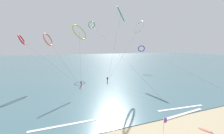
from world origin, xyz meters
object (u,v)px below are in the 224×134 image
surfer_navy (107,80)px  surfer_magenta (81,84)px  kite_lime (79,32)px  beach_flag (164,124)px  kite_teal (121,14)px  kite_emerald (92,25)px  kite_ivory (139,27)px  kite_crimson (22,40)px  surfboard_spare (206,130)px  kite_coral (48,40)px  kite_cobalt (141,49)px

surfer_navy → surfer_magenta: 9.06m
kite_lime → beach_flag: (4.24, -33.33, -13.87)m
surfer_navy → kite_teal: 22.06m
kite_emerald → kite_ivory: (11.60, -23.00, -3.02)m
surfer_magenta → kite_lime: 15.94m
kite_crimson → beach_flag: 47.65m
kite_lime → surfboard_spare: bearing=-115.0°
surfer_magenta → kite_lime: kite_lime is taller
kite_ivory → surfer_navy: bearing=-77.0°
kite_emerald → kite_crimson: bearing=37.5°
surfer_magenta → beach_flag: beach_flag is taller
surfboard_spare → beach_flag: (-6.17, 1.00, 1.62)m
kite_lime → beach_flag: kite_lime is taller
kite_coral → kite_ivory: bearing=-67.4°
kite_coral → kite_cobalt: bearing=-49.2°
kite_teal → kite_emerald: (-3.35, 24.97, -0.55)m
kite_emerald → kite_coral: 29.13m
surfer_navy → beach_flag: beach_flag is taller
surfer_navy → kite_cobalt: bearing=174.0°
kite_crimson → kite_emerald: 32.80m
kite_ivory → surfboard_spare: bearing=-24.9°
surfer_magenta → kite_emerald: kite_emerald is taller
surfer_magenta → surfer_navy: bearing=107.1°
kite_coral → kite_lime: size_ratio=0.86×
kite_teal → beach_flag: 39.89m
kite_crimson → beach_flag: bearing=-145.9°
surfer_magenta → kite_cobalt: size_ratio=0.04×
surfboard_spare → surfer_magenta: bearing=112.0°
surfer_navy → kite_crimson: kite_crimson is taller
kite_crimson → beach_flag: kite_crimson is taller
kite_ivory → kite_emerald: bearing=-160.4°
kite_coral → kite_teal: bearing=-74.0°
kite_coral → kite_lime: kite_lime is taller
surfer_magenta → kite_ivory: kite_ivory is taller
surfer_navy → kite_cobalt: kite_cobalt is taller
surfer_navy → kite_crimson: 29.61m
surfer_magenta → kite_emerald: 38.65m
kite_crimson → kite_emerald: size_ratio=0.34×
kite_coral → kite_cobalt: 41.40m
kite_coral → kite_cobalt: (40.18, 9.46, -3.17)m
surfboard_spare → beach_flag: size_ratio=0.79×
kite_teal → beach_flag: (-9.48, -33.12, -20.12)m
kite_crimson → kite_lime: bearing=-108.1°
kite_crimson → kite_ivory: kite_ivory is taller
kite_emerald → surfboard_spare: 62.77m
kite_teal → kite_coral: 24.66m
surfer_magenta → kite_crimson: (-15.62, 13.94, 12.49)m
kite_lime → beach_flag: 36.35m
surfer_magenta → kite_emerald: size_ratio=0.03×
kite_ivory → surfboard_spare: kite_ivory is taller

